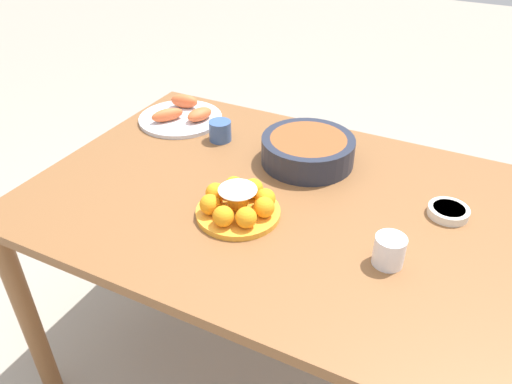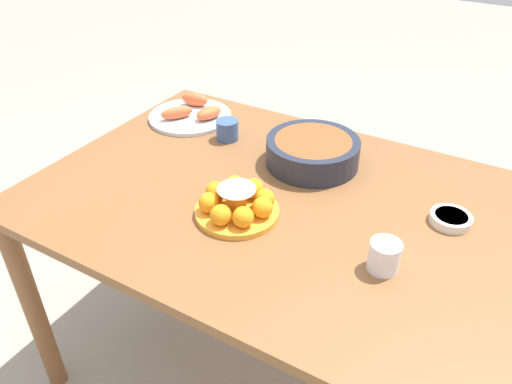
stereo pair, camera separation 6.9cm
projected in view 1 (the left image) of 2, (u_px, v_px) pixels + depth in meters
name	position (u px, v px, depth m)	size (l,w,h in m)	color
ground_plane	(269.00, 365.00, 1.83)	(12.00, 12.00, 0.00)	#9E9384
dining_table	(272.00, 222.00, 1.45)	(1.34, 0.95, 0.77)	brown
cake_plate	(239.00, 204.00, 1.30)	(0.22, 0.22, 0.09)	gold
serving_bowl	(308.00, 149.00, 1.52)	(0.28, 0.28, 0.08)	#232838
sauce_bowl	(448.00, 211.00, 1.31)	(0.11, 0.11, 0.02)	silver
seafood_platter	(182.00, 115.00, 1.78)	(0.30, 0.30, 0.06)	silver
cup_near	(389.00, 251.00, 1.14)	(0.07, 0.07, 0.07)	white
cup_far	(220.00, 131.00, 1.65)	(0.07, 0.07, 0.07)	#38568E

